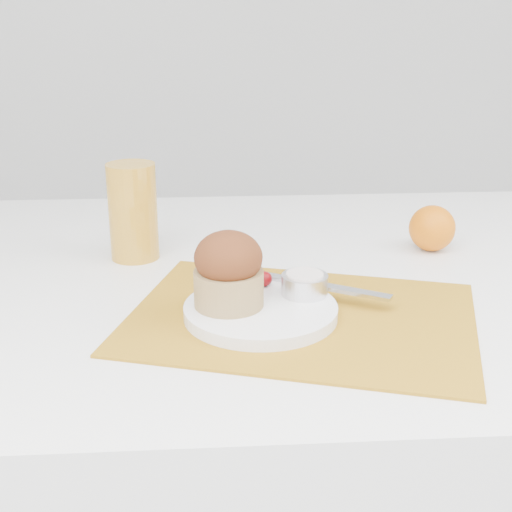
{
  "coord_description": "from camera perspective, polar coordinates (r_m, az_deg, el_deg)",
  "views": [
    {
      "loc": [
        -0.13,
        -0.86,
        1.11
      ],
      "look_at": [
        -0.07,
        -0.02,
        0.8
      ],
      "focal_mm": 50.0,
      "sensor_mm": 36.0,
      "label": 1
    }
  ],
  "objects": [
    {
      "name": "raspberry_near",
      "position": [
        0.88,
        0.62,
        -1.84
      ],
      "size": [
        0.02,
        0.02,
        0.02
      ],
      "primitive_type": "ellipsoid",
      "color": "#4F0204",
      "rests_on": "plate"
    },
    {
      "name": "butter_knife",
      "position": [
        0.88,
        5.0,
        -2.34
      ],
      "size": [
        0.17,
        0.11,
        0.0
      ],
      "primitive_type": "cube",
      "rotation": [
        0.0,
        0.0,
        -0.53
      ],
      "color": "#B5B6BE",
      "rests_on": "plate"
    },
    {
      "name": "orange",
      "position": [
        1.09,
        13.9,
        2.18
      ],
      "size": [
        0.07,
        0.07,
        0.07
      ],
      "primitive_type": "sphere",
      "color": "orange",
      "rests_on": "table"
    },
    {
      "name": "juice_glass",
      "position": [
        1.03,
        -9.81,
        3.52
      ],
      "size": [
        0.08,
        0.08,
        0.14
      ],
      "primitive_type": "cylinder",
      "rotation": [
        0.0,
        0.0,
        -0.21
      ],
      "color": "gold",
      "rests_on": "table"
    },
    {
      "name": "cream",
      "position": [
        0.86,
        3.93,
        -1.55
      ],
      "size": [
        0.06,
        0.06,
        0.01
      ],
      "primitive_type": "cylinder",
      "rotation": [
        0.0,
        0.0,
        0.37
      ],
      "color": "silver",
      "rests_on": "ramekin"
    },
    {
      "name": "placemat",
      "position": [
        0.84,
        3.65,
        -4.93
      ],
      "size": [
        0.47,
        0.39,
        0.0
      ],
      "primitive_type": "cube",
      "rotation": [
        0.0,
        0.0,
        -0.3
      ],
      "color": "#A77217",
      "rests_on": "table"
    },
    {
      "name": "plate",
      "position": [
        0.83,
        0.37,
        -4.42
      ],
      "size": [
        0.23,
        0.23,
        0.01
      ],
      "primitive_type": "cylinder",
      "rotation": [
        0.0,
        0.0,
        0.36
      ],
      "color": "white",
      "rests_on": "placemat"
    },
    {
      "name": "ramekin",
      "position": [
        0.86,
        3.91,
        -2.29
      ],
      "size": [
        0.06,
        0.06,
        0.02
      ],
      "primitive_type": "cylinder",
      "rotation": [
        0.0,
        0.0,
        0.15
      ],
      "color": "silver",
      "rests_on": "plate"
    },
    {
      "name": "table",
      "position": [
        1.17,
        3.5,
        -18.59
      ],
      "size": [
        1.2,
        0.8,
        0.75
      ],
      "primitive_type": "cube",
      "color": "white",
      "rests_on": "ground"
    },
    {
      "name": "raspberry_far",
      "position": [
        0.86,
        3.73,
        -2.6
      ],
      "size": [
        0.02,
        0.02,
        0.02
      ],
      "primitive_type": "ellipsoid",
      "color": "#540203",
      "rests_on": "plate"
    },
    {
      "name": "muffin",
      "position": [
        0.82,
        -2.21,
        -1.17
      ],
      "size": [
        0.09,
        0.09,
        0.09
      ],
      "color": "tan",
      "rests_on": "plate"
    }
  ]
}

